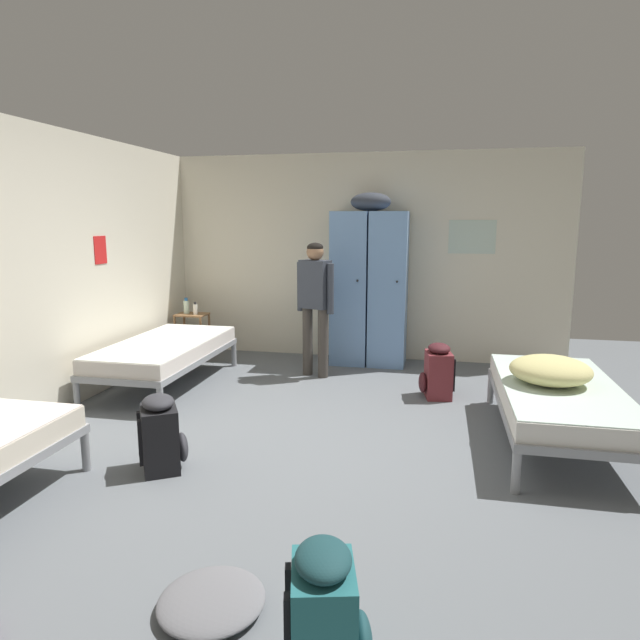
% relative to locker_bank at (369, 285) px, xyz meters
% --- Properties ---
extents(ground_plane, '(9.35, 9.35, 0.00)m').
position_rel_locker_bank_xyz_m(ground_plane, '(-0.11, -2.64, -0.97)').
color(ground_plane, slate).
extents(room_backdrop, '(4.99, 5.91, 2.57)m').
position_rel_locker_bank_xyz_m(room_backdrop, '(-1.44, -1.28, 0.31)').
color(room_backdrop, beige).
rests_on(room_backdrop, ground_plane).
extents(locker_bank, '(0.90, 0.55, 2.07)m').
position_rel_locker_bank_xyz_m(locker_bank, '(0.00, 0.00, 0.00)').
color(locker_bank, '#6B93C6').
rests_on(locker_bank, ground_plane).
extents(shelf_unit, '(0.38, 0.30, 0.57)m').
position_rel_locker_bank_xyz_m(shelf_unit, '(-2.25, -0.19, -0.62)').
color(shelf_unit, brown).
rests_on(shelf_unit, ground_plane).
extents(bed_left_rear, '(0.90, 1.90, 0.49)m').
position_rel_locker_bank_xyz_m(bed_left_rear, '(-2.00, -1.42, -0.59)').
color(bed_left_rear, gray).
rests_on(bed_left_rear, ground_plane).
extents(bed_right, '(0.90, 1.90, 0.49)m').
position_rel_locker_bank_xyz_m(bed_right, '(1.77, -2.21, -0.59)').
color(bed_right, gray).
rests_on(bed_right, ground_plane).
extents(bedding_heap, '(0.61, 0.61, 0.22)m').
position_rel_locker_bank_xyz_m(bedding_heap, '(1.69, -2.22, -0.37)').
color(bedding_heap, '#D1C67F').
rests_on(bedding_heap, bed_right).
extents(person_traveler, '(0.45, 0.30, 1.51)m').
position_rel_locker_bank_xyz_m(person_traveler, '(-0.52, -0.71, -0.06)').
color(person_traveler, '#3D3833').
rests_on(person_traveler, ground_plane).
extents(water_bottle, '(0.07, 0.07, 0.20)m').
position_rel_locker_bank_xyz_m(water_bottle, '(-2.33, -0.17, -0.31)').
color(water_bottle, silver).
rests_on(water_bottle, shelf_unit).
extents(lotion_bottle, '(0.06, 0.06, 0.16)m').
position_rel_locker_bank_xyz_m(lotion_bottle, '(-2.18, -0.23, -0.33)').
color(lotion_bottle, white).
rests_on(lotion_bottle, shelf_unit).
extents(backpack_black, '(0.41, 0.40, 0.55)m').
position_rel_locker_bank_xyz_m(backpack_black, '(-1.06, -3.29, -0.71)').
color(backpack_black, black).
rests_on(backpack_black, ground_plane).
extents(backpack_teal, '(0.38, 0.37, 0.55)m').
position_rel_locker_bank_xyz_m(backpack_teal, '(0.44, -4.83, -0.71)').
color(backpack_teal, '#23666B').
rests_on(backpack_teal, ground_plane).
extents(backpack_maroon, '(0.37, 0.35, 0.55)m').
position_rel_locker_bank_xyz_m(backpack_maroon, '(0.84, -1.21, -0.71)').
color(backpack_maroon, maroon).
rests_on(backpack_maroon, ground_plane).
extents(clothes_pile_grey, '(0.49, 0.50, 0.09)m').
position_rel_locker_bank_xyz_m(clothes_pile_grey, '(-0.15, -4.57, -0.93)').
color(clothes_pile_grey, slate).
rests_on(clothes_pile_grey, ground_plane).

